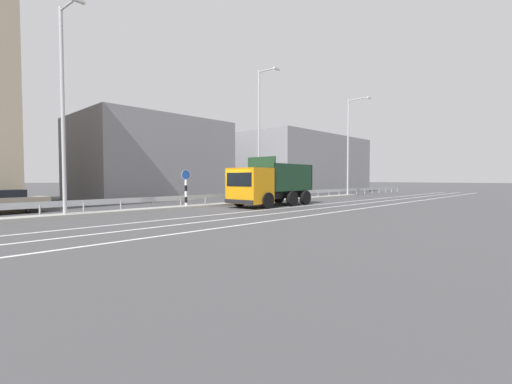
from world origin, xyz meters
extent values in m
plane|color=#424244|center=(0.00, 0.00, 0.00)|extent=(320.00, 320.00, 0.00)
cube|color=silver|center=(3.24, -2.05, 0.00)|extent=(70.45, 0.16, 0.01)
cube|color=silver|center=(3.24, -3.93, 0.00)|extent=(70.45, 0.16, 0.01)
cube|color=silver|center=(3.24, -5.91, 0.00)|extent=(70.45, 0.16, 0.01)
cube|color=gray|center=(0.00, 2.29, 0.09)|extent=(38.75, 1.10, 0.18)
cube|color=#9EA0A5|center=(0.00, 3.29, 0.62)|extent=(70.45, 0.04, 0.32)
cylinder|color=#ADADB2|center=(-10.27, 3.29, 0.31)|extent=(0.09, 0.09, 0.62)
cylinder|color=#ADADB2|center=(-8.22, 3.29, 0.31)|extent=(0.09, 0.09, 0.62)
cylinder|color=#ADADB2|center=(-6.16, 3.29, 0.31)|extent=(0.09, 0.09, 0.62)
cylinder|color=#ADADB2|center=(-4.11, 3.29, 0.31)|extent=(0.09, 0.09, 0.62)
cylinder|color=#ADADB2|center=(-2.05, 3.29, 0.31)|extent=(0.09, 0.09, 0.62)
cylinder|color=#ADADB2|center=(0.00, 3.29, 0.31)|extent=(0.09, 0.09, 0.62)
cylinder|color=#ADADB2|center=(2.05, 3.29, 0.31)|extent=(0.09, 0.09, 0.62)
cylinder|color=#ADADB2|center=(4.11, 3.29, 0.31)|extent=(0.09, 0.09, 0.62)
cylinder|color=#ADADB2|center=(6.16, 3.29, 0.31)|extent=(0.09, 0.09, 0.62)
cylinder|color=#ADADB2|center=(8.22, 3.29, 0.31)|extent=(0.09, 0.09, 0.62)
cylinder|color=#ADADB2|center=(10.27, 3.29, 0.31)|extent=(0.09, 0.09, 0.62)
cylinder|color=#ADADB2|center=(12.33, 3.29, 0.31)|extent=(0.09, 0.09, 0.62)
cylinder|color=#ADADB2|center=(14.38, 3.29, 0.31)|extent=(0.09, 0.09, 0.62)
cylinder|color=#ADADB2|center=(16.44, 3.29, 0.31)|extent=(0.09, 0.09, 0.62)
cylinder|color=#ADADB2|center=(18.49, 3.29, 0.31)|extent=(0.09, 0.09, 0.62)
cylinder|color=#ADADB2|center=(20.54, 3.29, 0.31)|extent=(0.09, 0.09, 0.62)
cylinder|color=#ADADB2|center=(22.60, 3.29, 0.31)|extent=(0.09, 0.09, 0.62)
cylinder|color=#ADADB2|center=(24.65, 3.29, 0.31)|extent=(0.09, 0.09, 0.62)
cylinder|color=#ADADB2|center=(26.71, 3.29, 0.31)|extent=(0.09, 0.09, 0.62)
cylinder|color=#ADADB2|center=(28.76, 3.29, 0.31)|extent=(0.09, 0.09, 0.62)
cylinder|color=#ADADB2|center=(30.82, 3.29, 0.31)|extent=(0.09, 0.09, 0.62)
cylinder|color=#ADADB2|center=(32.87, 3.29, 0.31)|extent=(0.09, 0.09, 0.62)
cylinder|color=#ADADB2|center=(34.92, 3.29, 0.31)|extent=(0.09, 0.09, 0.62)
cube|color=orange|center=(0.86, -0.33, 1.46)|extent=(2.13, 2.59, 2.30)
cube|color=black|center=(-0.17, -0.37, 1.87)|extent=(0.11, 2.16, 0.86)
cube|color=black|center=(-0.20, -0.37, 0.47)|extent=(0.19, 2.47, 0.24)
cube|color=black|center=(4.26, -0.21, 0.79)|extent=(4.80, 1.56, 0.53)
cube|color=#193823|center=(4.26, -0.21, 1.11)|extent=(4.65, 2.59, 0.12)
cube|color=#193823|center=(4.30, -1.36, 2.06)|extent=(4.56, 0.27, 1.79)
cube|color=#193823|center=(4.21, 0.95, 2.06)|extent=(4.56, 0.27, 1.79)
cube|color=#193823|center=(2.03, -0.29, 2.29)|extent=(0.19, 2.42, 2.23)
cube|color=#193823|center=(6.48, -0.12, 2.06)|extent=(0.19, 2.42, 1.79)
cylinder|color=black|center=(1.22, -1.56, 0.52)|extent=(1.05, 0.36, 1.04)
cylinder|color=black|center=(1.12, 0.91, 0.52)|extent=(1.05, 0.36, 1.04)
cylinder|color=black|center=(3.95, -1.45, 0.52)|extent=(1.05, 0.36, 1.04)
cylinder|color=black|center=(3.85, 1.01, 0.52)|extent=(1.05, 0.36, 1.04)
cylinder|color=black|center=(5.61, -1.39, 0.52)|extent=(1.05, 0.36, 1.04)
cylinder|color=black|center=(5.52, 1.07, 0.52)|extent=(1.05, 0.36, 1.04)
cylinder|color=white|center=(-2.33, 2.29, 0.19)|extent=(0.16, 0.16, 0.37)
cylinder|color=black|center=(-2.33, 2.29, 0.56)|extent=(0.16, 0.16, 0.37)
cylinder|color=white|center=(-2.33, 2.29, 0.93)|extent=(0.16, 0.16, 0.37)
cylinder|color=black|center=(-2.33, 2.29, 1.31)|extent=(0.16, 0.16, 0.37)
cylinder|color=white|center=(-2.33, 2.29, 1.68)|extent=(0.16, 0.16, 0.37)
cylinder|color=#1E4CB2|center=(-2.33, 2.29, 2.17)|extent=(0.60, 0.03, 0.60)
cylinder|color=white|center=(-2.33, 2.29, 2.17)|extent=(0.65, 0.02, 0.65)
cylinder|color=#ADADB2|center=(-9.46, 2.21, 5.07)|extent=(0.18, 0.18, 10.15)
cylinder|color=#ADADB2|center=(-9.39, 1.34, 10.00)|extent=(0.24, 1.75, 0.10)
cube|color=silver|center=(-9.32, 0.47, 9.92)|extent=(0.71, 0.26, 0.12)
cylinder|color=#ADADB2|center=(4.63, 2.38, 5.19)|extent=(0.18, 0.18, 10.39)
cylinder|color=#ADADB2|center=(4.70, 1.54, 10.24)|extent=(0.24, 1.69, 0.10)
cube|color=silver|center=(4.77, 0.70, 10.16)|extent=(0.71, 0.26, 0.12)
cylinder|color=#ADADB2|center=(18.72, 2.37, 5.23)|extent=(0.18, 0.18, 10.46)
cylinder|color=#ADADB2|center=(18.68, 1.17, 10.31)|extent=(0.17, 2.40, 0.10)
cube|color=silver|center=(18.65, -0.03, 10.23)|extent=(0.71, 0.22, 0.12)
cube|color=black|center=(-11.20, 6.69, 1.12)|extent=(2.00, 1.85, 0.42)
cylinder|color=black|center=(-9.88, 5.88, 0.30)|extent=(0.61, 0.25, 0.60)
cylinder|color=black|center=(-10.04, 7.72, 0.30)|extent=(0.61, 0.25, 0.60)
cube|color=gray|center=(2.05, 14.56, 3.78)|extent=(13.25, 10.12, 7.56)
cube|color=gray|center=(22.36, 14.01, 3.71)|extent=(18.95, 15.89, 7.42)
camera|label=1|loc=(-15.07, -16.11, 1.93)|focal=24.00mm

